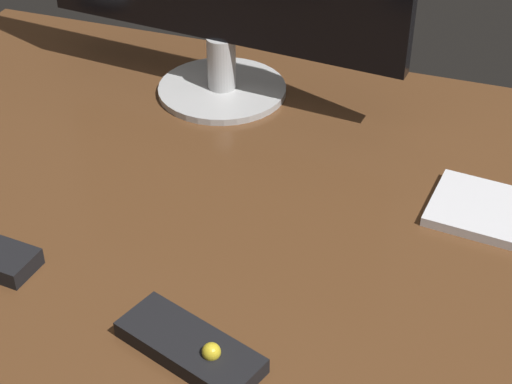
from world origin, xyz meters
TOP-DOWN VIEW (x-y plane):
  - desk at (0.00, 0.00)cm, footprint 140.00×84.00cm
  - media_remote at (-4.93, -24.90)cm, footprint 16.70×10.76cm

SIDE VIEW (x-z plane):
  - desk at x=0.00cm, z-range 0.00..2.00cm
  - media_remote at x=-4.93cm, z-range 1.40..4.59cm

